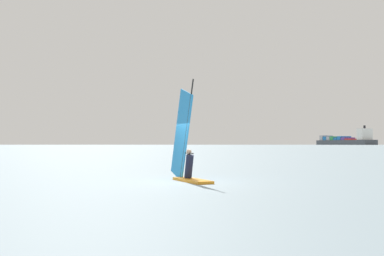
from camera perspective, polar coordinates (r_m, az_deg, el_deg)
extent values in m
plane|color=gray|center=(18.52, -1.37, -7.06)|extent=(4000.00, 4000.00, 0.00)
cube|color=orange|center=(18.29, 0.04, -6.93)|extent=(2.56, 2.20, 0.12)
cylinder|color=black|center=(18.78, -0.69, -0.17)|extent=(1.17, 0.92, 4.24)
cube|color=#268CD8|center=(19.32, -1.39, -0.93)|extent=(2.02, 1.56, 4.17)
cylinder|color=black|center=(18.76, -0.67, -3.34)|extent=(1.09, 0.85, 0.04)
cylinder|color=#191E38|center=(18.57, -0.40, -5.11)|extent=(0.63, 0.59, 1.06)
sphere|color=tan|center=(18.55, -0.40, -3.17)|extent=(0.22, 0.22, 0.22)
cube|color=#3F444C|center=(927.05, 19.53, -1.81)|extent=(130.14, 118.93, 9.55)
cube|color=silver|center=(885.52, 21.82, -0.76)|extent=(27.82, 28.85, 21.55)
cylinder|color=black|center=(885.91, 21.80, 0.13)|extent=(4.00, 4.00, 6.00)
cube|color=red|center=(911.59, 20.34, -1.41)|extent=(25.88, 27.59, 2.60)
cube|color=#59388C|center=(920.18, 19.88, -1.34)|extent=(25.88, 27.59, 5.20)
cube|color=#1E66AD|center=(928.83, 19.43, -1.28)|extent=(25.88, 27.59, 7.80)
cube|color=#1E66AD|center=(937.51, 18.99, -1.37)|extent=(25.88, 27.59, 5.20)
cube|color=#2D8C47|center=(946.28, 18.56, -1.30)|extent=(25.88, 27.59, 7.80)
cube|color=#99999E|center=(955.08, 18.13, -1.31)|extent=(25.88, 27.59, 7.80)
cube|color=#1E66AD|center=(963.94, 17.71, -1.32)|extent=(25.88, 27.59, 7.80)
cube|color=#99999E|center=(972.86, 17.30, -1.26)|extent=(25.88, 27.59, 10.40)
cube|color=#4C564C|center=(1733.07, 20.93, -1.58)|extent=(1320.63, 558.64, 27.65)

